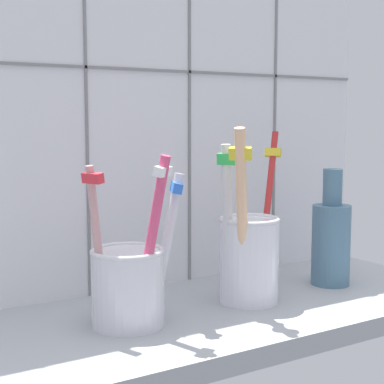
% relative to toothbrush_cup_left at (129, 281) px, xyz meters
% --- Properties ---
extents(counter_slab, '(0.64, 0.22, 0.02)m').
position_rel_toothbrush_cup_left_xyz_m(counter_slab, '(0.07, 0.00, -0.05)').
color(counter_slab, '#9EA3A8').
rests_on(counter_slab, ground).
extents(tile_wall_back, '(0.64, 0.02, 0.45)m').
position_rel_toothbrush_cup_left_xyz_m(tile_wall_back, '(0.07, 0.12, 0.16)').
color(tile_wall_back, white).
rests_on(tile_wall_back, ground).
extents(toothbrush_cup_left, '(0.10, 0.08, 0.16)m').
position_rel_toothbrush_cup_left_xyz_m(toothbrush_cup_left, '(0.00, 0.00, 0.00)').
color(toothbrush_cup_left, silver).
rests_on(toothbrush_cup_left, counter_slab).
extents(toothbrush_cup_right, '(0.12, 0.09, 0.19)m').
position_rel_toothbrush_cup_left_xyz_m(toothbrush_cup_right, '(0.14, 0.00, 0.01)').
color(toothbrush_cup_right, white).
rests_on(toothbrush_cup_right, counter_slab).
extents(ceramic_vase, '(0.04, 0.04, 0.14)m').
position_rel_toothbrush_cup_left_xyz_m(ceramic_vase, '(0.26, 0.01, 0.01)').
color(ceramic_vase, slate).
rests_on(ceramic_vase, counter_slab).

